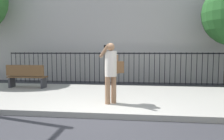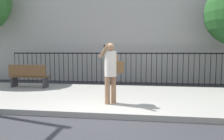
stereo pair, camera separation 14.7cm
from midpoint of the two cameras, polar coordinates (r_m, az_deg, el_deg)
ground_plane at (r=5.41m, az=-3.39°, el=-12.85°), size 60.00×60.00×0.00m
sidewalk at (r=7.50m, az=-0.33°, el=-7.20°), size 28.00×4.40×0.15m
iron_fence at (r=11.03m, az=2.12°, el=1.67°), size 12.03×0.04×1.60m
pedestrian_on_phone at (r=6.16m, az=-0.82°, el=0.38°), size 0.71×0.65×1.74m
street_bench at (r=9.55m, az=-22.04°, el=-1.43°), size 1.60×0.45×0.95m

